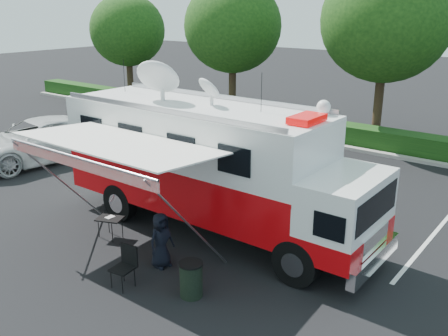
{
  "coord_description": "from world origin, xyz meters",
  "views": [
    {
      "loc": [
        8.85,
        -10.98,
        6.69
      ],
      "look_at": [
        0.0,
        0.5,
        1.9
      ],
      "focal_mm": 40.0,
      "sensor_mm": 36.0,
      "label": 1
    }
  ],
  "objects_px": {
    "folding_table": "(110,219)",
    "trash_bin": "(191,279)",
    "white_suv": "(40,161)",
    "command_truck": "(211,165)"
  },
  "relations": [
    {
      "from": "folding_table",
      "to": "trash_bin",
      "type": "relative_size",
      "value": 1.01
    },
    {
      "from": "white_suv",
      "to": "folding_table",
      "type": "height_order",
      "value": "white_suv"
    },
    {
      "from": "white_suv",
      "to": "trash_bin",
      "type": "relative_size",
      "value": 7.56
    },
    {
      "from": "white_suv",
      "to": "command_truck",
      "type": "bearing_deg",
      "value": 3.5
    },
    {
      "from": "folding_table",
      "to": "trash_bin",
      "type": "height_order",
      "value": "trash_bin"
    },
    {
      "from": "white_suv",
      "to": "folding_table",
      "type": "bearing_deg",
      "value": -12.15
    },
    {
      "from": "command_truck",
      "to": "trash_bin",
      "type": "relative_size",
      "value": 11.55
    },
    {
      "from": "trash_bin",
      "to": "white_suv",
      "type": "bearing_deg",
      "value": 162.07
    },
    {
      "from": "trash_bin",
      "to": "folding_table",
      "type": "bearing_deg",
      "value": 167.36
    },
    {
      "from": "trash_bin",
      "to": "command_truck",
      "type": "bearing_deg",
      "value": 121.35
    }
  ]
}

